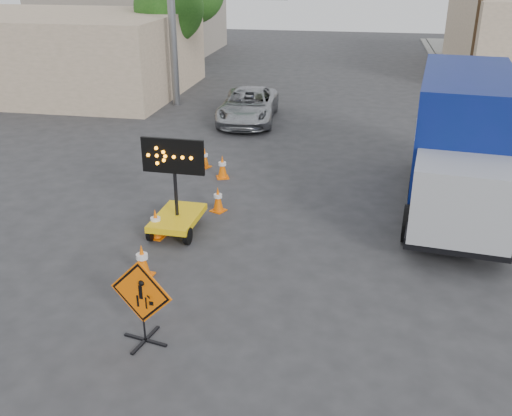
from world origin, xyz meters
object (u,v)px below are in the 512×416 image
(arrow_board, at_px, (177,211))
(pickup_truck, at_px, (248,106))
(box_truck, at_px, (460,150))
(construction_sign, at_px, (142,300))

(arrow_board, relative_size, pickup_truck, 0.51)
(box_truck, bearing_deg, pickup_truck, 140.07)
(pickup_truck, height_order, box_truck, box_truck)
(arrow_board, bearing_deg, box_truck, 25.00)
(construction_sign, relative_size, pickup_truck, 0.34)
(box_truck, bearing_deg, arrow_board, -150.31)
(construction_sign, distance_m, arrow_board, 4.68)
(construction_sign, relative_size, box_truck, 0.21)
(arrow_board, xyz_separation_m, pickup_truck, (-0.39, 11.17, 0.12))
(construction_sign, relative_size, arrow_board, 0.67)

